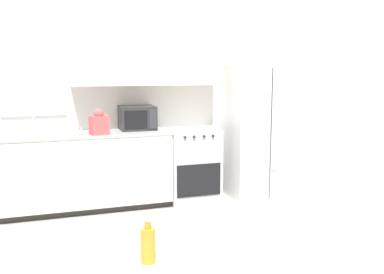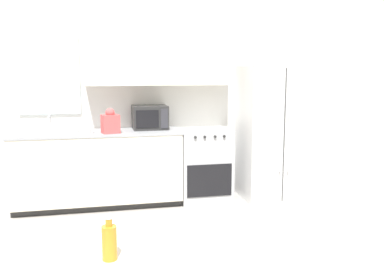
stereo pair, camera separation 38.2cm
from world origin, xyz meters
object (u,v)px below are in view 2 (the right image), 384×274
oven_range (204,165)px  coffee_mug (88,130)px  refrigerator (273,132)px  drink_bottle (109,241)px  dining_table (157,262)px  microwave (150,117)px

oven_range → coffee_mug: (-1.42, -0.14, 0.51)m
refrigerator → coffee_mug: bearing=-178.0°
oven_range → drink_bottle: size_ratio=4.05×
coffee_mug → dining_table: 2.99m
microwave → dining_table: (-0.36, -3.18, -0.41)m
microwave → dining_table: 3.22m
refrigerator → dining_table: bearing=-122.6°
drink_bottle → microwave: bearing=79.6°
dining_table → drink_bottle: size_ratio=5.43×
refrigerator → microwave: (-1.57, 0.14, 0.21)m
refrigerator → drink_bottle: (-2.18, -3.14, -0.02)m
oven_range → microwave: 0.91m
oven_range → refrigerator: bearing=-3.5°
microwave → drink_bottle: 3.35m
oven_range → microwave: (-0.67, 0.09, 0.61)m
oven_range → coffee_mug: bearing=-174.4°
refrigerator → oven_range: bearing=176.5°
coffee_mug → dining_table: size_ratio=0.10×
oven_range → microwave: microwave is taller
drink_bottle → coffee_mug: bearing=92.7°
refrigerator → drink_bottle: size_ratio=7.60×
microwave → dining_table: bearing=-96.5°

